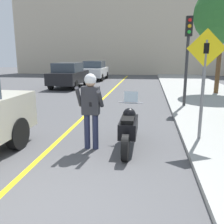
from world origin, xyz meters
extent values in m
plane|color=#4C4C4F|center=(0.00, 0.00, 0.00)|extent=(80.00, 80.00, 0.00)
cube|color=yellow|center=(-0.60, 6.00, 0.00)|extent=(0.12, 36.00, 0.01)
cube|color=beige|center=(0.00, 26.00, 4.40)|extent=(28.00, 1.20, 8.79)
cylinder|color=black|center=(1.25, 1.94, 0.28)|extent=(0.14, 0.57, 0.57)
cylinder|color=black|center=(1.25, 3.57, 0.28)|extent=(0.14, 0.57, 0.57)
cube|color=black|center=(1.25, 2.76, 0.51)|extent=(0.40, 1.12, 0.36)
sphere|color=black|center=(1.25, 2.91, 0.77)|extent=(0.32, 0.32, 0.32)
cube|color=black|center=(1.25, 2.50, 0.73)|extent=(0.28, 0.48, 0.10)
cylinder|color=silver|center=(1.25, 3.32, 0.99)|extent=(0.62, 0.03, 0.03)
cube|color=silver|center=(1.25, 3.39, 1.11)|extent=(0.36, 0.12, 0.31)
cylinder|color=#282D4C|center=(0.28, 2.53, 0.42)|extent=(0.14, 0.14, 0.84)
cylinder|color=#282D4C|center=(0.48, 2.53, 0.42)|extent=(0.14, 0.14, 0.84)
cube|color=#333338|center=(0.38, 2.53, 1.17)|extent=(0.40, 0.22, 0.65)
cylinder|color=#333338|center=(0.13, 2.43, 1.26)|extent=(0.09, 0.39, 0.50)
cylinder|color=#333338|center=(0.63, 2.41, 1.23)|extent=(0.09, 0.45, 0.45)
sphere|color=tan|center=(0.38, 2.53, 1.60)|extent=(0.23, 0.23, 0.23)
sphere|color=white|center=(0.38, 2.53, 1.65)|extent=(0.28, 0.28, 0.28)
cube|color=black|center=(0.44, 2.25, 1.13)|extent=(0.06, 0.05, 0.11)
cylinder|color=black|center=(-1.34, 2.25, 0.38)|extent=(0.24, 0.76, 0.76)
cylinder|color=slate|center=(3.00, 3.33, 1.32)|extent=(0.08, 0.08, 2.42)
cube|color=yellow|center=(3.00, 3.31, 2.34)|extent=(0.91, 0.02, 0.91)
cube|color=black|center=(3.00, 3.29, 2.34)|extent=(0.12, 0.01, 0.24)
cylinder|color=#2D2D30|center=(3.19, 7.65, 1.89)|extent=(0.12, 0.12, 3.56)
cube|color=black|center=(3.19, 7.63, 3.29)|extent=(0.26, 0.22, 0.76)
sphere|color=red|center=(3.19, 7.51, 3.51)|extent=(0.14, 0.14, 0.14)
sphere|color=gold|center=(3.19, 7.51, 3.29)|extent=(0.14, 0.14, 0.14)
sphere|color=green|center=(3.19, 7.51, 3.07)|extent=(0.14, 0.14, 0.14)
cylinder|color=brown|center=(5.43, 11.55, 1.67)|extent=(0.24, 0.24, 3.12)
sphere|color=#2D6B2D|center=(5.43, 11.55, 4.29)|extent=(3.02, 3.02, 3.02)
cylinder|color=black|center=(-4.59, 14.98, 0.32)|extent=(0.22, 0.64, 0.64)
cylinder|color=black|center=(-2.93, 14.98, 0.32)|extent=(0.22, 0.64, 0.64)
cylinder|color=black|center=(-4.59, 12.37, 0.32)|extent=(0.22, 0.64, 0.64)
cylinder|color=black|center=(-2.93, 12.37, 0.32)|extent=(0.22, 0.64, 0.64)
cube|color=black|center=(-3.76, 13.68, 0.70)|extent=(1.80, 4.20, 0.76)
cube|color=#38424C|center=(-3.76, 13.51, 1.38)|extent=(1.58, 2.18, 0.60)
cylinder|color=black|center=(-3.94, 20.52, 0.32)|extent=(0.22, 0.64, 0.64)
cylinder|color=black|center=(-2.29, 20.52, 0.32)|extent=(0.22, 0.64, 0.64)
cylinder|color=black|center=(-3.94, 17.91, 0.32)|extent=(0.22, 0.64, 0.64)
cylinder|color=black|center=(-2.29, 17.91, 0.32)|extent=(0.22, 0.64, 0.64)
cube|color=white|center=(-3.11, 19.21, 0.70)|extent=(1.80, 4.20, 0.76)
cube|color=#38424C|center=(-3.11, 19.05, 1.38)|extent=(1.58, 2.18, 0.60)
camera|label=1|loc=(1.69, -2.99, 2.19)|focal=40.00mm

